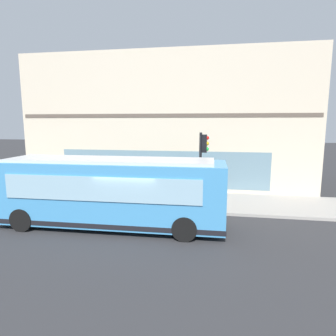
{
  "coord_description": "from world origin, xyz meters",
  "views": [
    {
      "loc": [
        -11.57,
        -3.57,
        4.63
      ],
      "look_at": [
        3.43,
        -1.0,
        2.21
      ],
      "focal_mm": 30.8,
      "sensor_mm": 36.0,
      "label": 1
    }
  ],
  "objects": [
    {
      "name": "pedestrian_walking_along_curb",
      "position": [
        6.08,
        3.38,
        1.17
      ],
      "size": [
        0.32,
        0.32,
        1.76
      ],
      "color": "#3359A5",
      "rests_on": "sidewalk_curb"
    },
    {
      "name": "pedestrian_near_hydrant",
      "position": [
        4.78,
        8.23,
        1.19
      ],
      "size": [
        0.32,
        0.32,
        1.79
      ],
      "color": "#99994C",
      "rests_on": "sidewalk_curb"
    },
    {
      "name": "traffic_light_near_corner",
      "position": [
        3.05,
        -2.86,
        2.92
      ],
      "size": [
        0.32,
        0.49,
        3.98
      ],
      "color": "black",
      "rests_on": "sidewalk_curb"
    },
    {
      "name": "newspaper_vending_box",
      "position": [
        5.1,
        -1.2,
        0.6
      ],
      "size": [
        0.44,
        0.42,
        0.9
      ],
      "color": "#197233",
      "rests_on": "sidewalk_curb"
    },
    {
      "name": "building_corner",
      "position": [
        10.94,
        0.0,
        4.6
      ],
      "size": [
        8.39,
        19.66,
        9.21
      ],
      "color": "beige",
      "rests_on": "ground"
    },
    {
      "name": "pedestrian_by_light_pole",
      "position": [
        5.94,
        -2.76,
        1.17
      ],
      "size": [
        0.32,
        0.32,
        1.76
      ],
      "color": "silver",
      "rests_on": "sidewalk_curb"
    },
    {
      "name": "city_bus_nearside",
      "position": [
        0.26,
        1.05,
        1.55
      ],
      "size": [
        2.75,
        10.08,
        3.07
      ],
      "color": "#3F8CC6",
      "rests_on": "ground"
    },
    {
      "name": "sidewalk_curb",
      "position": [
        4.69,
        0.0,
        0.07
      ],
      "size": [
        4.18,
        40.0,
        0.15
      ],
      "primitive_type": "cube",
      "color": "#9E9991",
      "rests_on": "ground"
    },
    {
      "name": "ground",
      "position": [
        0.0,
        0.0,
        0.0
      ],
      "size": [
        120.0,
        120.0,
        0.0
      ],
      "primitive_type": "plane",
      "color": "#2D2D30"
    },
    {
      "name": "fire_hydrant",
      "position": [
        5.23,
        -3.26,
        0.51
      ],
      "size": [
        0.35,
        0.35,
        0.74
      ],
      "color": "yellow",
      "rests_on": "sidewalk_curb"
    }
  ]
}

